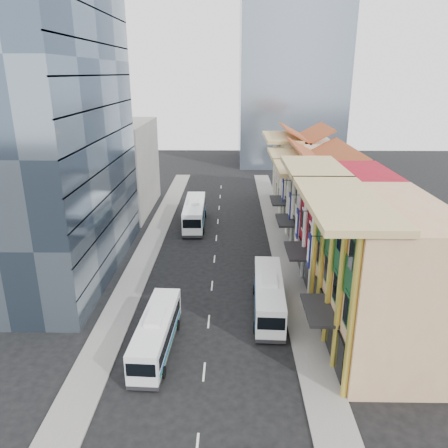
{
  "coord_description": "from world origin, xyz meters",
  "views": [
    {
      "loc": [
        1.95,
        -26.26,
        21.24
      ],
      "look_at": [
        1.22,
        17.82,
        5.92
      ],
      "focal_mm": 35.0,
      "sensor_mm": 36.0,
      "label": 1
    }
  ],
  "objects_px": {
    "shophouse_tan": "(383,277)",
    "bus_left_far": "(194,213)",
    "bus_left_near": "(156,333)",
    "bus_right": "(269,294)",
    "office_tower": "(48,136)"
  },
  "relations": [
    {
      "from": "bus_left_near",
      "to": "bus_left_far",
      "type": "xyz_separation_m",
      "value": [
        0.59,
        30.6,
        0.31
      ]
    },
    {
      "from": "office_tower",
      "to": "bus_left_near",
      "type": "bearing_deg",
      "value": -49.59
    },
    {
      "from": "shophouse_tan",
      "to": "bus_left_near",
      "type": "relative_size",
      "value": 1.37
    },
    {
      "from": "office_tower",
      "to": "bus_right",
      "type": "xyz_separation_m",
      "value": [
        22.5,
        -9.13,
        -13.21
      ]
    },
    {
      "from": "bus_left_near",
      "to": "bus_right",
      "type": "xyz_separation_m",
      "value": [
        9.44,
        6.21,
        0.15
      ]
    },
    {
      "from": "office_tower",
      "to": "bus_left_far",
      "type": "relative_size",
      "value": 2.48
    },
    {
      "from": "bus_left_far",
      "to": "bus_right",
      "type": "relative_size",
      "value": 1.09
    },
    {
      "from": "bus_right",
      "to": "shophouse_tan",
      "type": "bearing_deg",
      "value": -27.26
    },
    {
      "from": "bus_left_far",
      "to": "shophouse_tan",
      "type": "bearing_deg",
      "value": -60.64
    },
    {
      "from": "shophouse_tan",
      "to": "bus_right",
      "type": "distance_m",
      "value": 10.66
    },
    {
      "from": "shophouse_tan",
      "to": "bus_left_near",
      "type": "bearing_deg",
      "value": -175.73
    },
    {
      "from": "office_tower",
      "to": "bus_left_far",
      "type": "xyz_separation_m",
      "value": [
        13.64,
        15.26,
        -13.06
      ]
    },
    {
      "from": "bus_left_near",
      "to": "bus_left_far",
      "type": "bearing_deg",
      "value": 91.62
    },
    {
      "from": "shophouse_tan",
      "to": "bus_left_far",
      "type": "bearing_deg",
      "value": 120.67
    },
    {
      "from": "office_tower",
      "to": "bus_left_far",
      "type": "bearing_deg",
      "value": 48.2
    }
  ]
}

